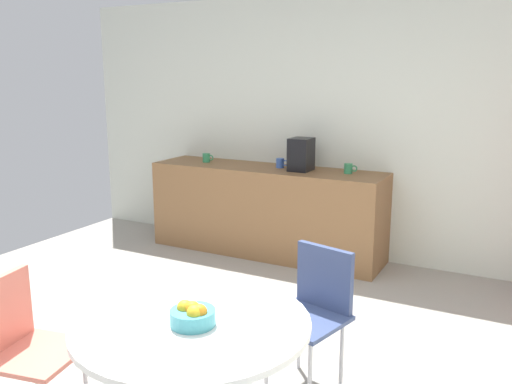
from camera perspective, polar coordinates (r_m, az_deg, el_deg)
name	(u,v)px	position (r m, az deg, el deg)	size (l,w,h in m)	color
wall_back	(337,128)	(5.46, 8.58, 6.77)	(6.00, 0.10, 2.60)	silver
counter_block	(266,211)	(5.52, 1.06, -1.99)	(2.43, 0.60, 0.90)	brown
round_table	(193,348)	(2.56, -6.75, -16.19)	(1.07, 1.07, 0.74)	silver
chair_coral	(20,336)	(3.07, -23.81, -13.79)	(0.49, 0.49, 0.83)	silver
chair_navy	(315,300)	(3.23, 6.30, -11.38)	(0.51, 0.51, 0.83)	silver
fruit_bowl	(193,315)	(2.42, -6.74, -12.85)	(0.20, 0.20, 0.11)	teal
mug_white	(349,169)	(5.17, 9.82, 2.47)	(0.13, 0.08, 0.09)	#338C59
mug_green	(207,158)	(5.78, -5.27, 3.65)	(0.13, 0.08, 0.09)	#338C59
mug_red	(280,163)	(5.42, 2.61, 3.10)	(0.13, 0.08, 0.09)	#3F66BF
coffee_maker	(301,154)	(5.25, 4.81, 4.00)	(0.20, 0.24, 0.32)	black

